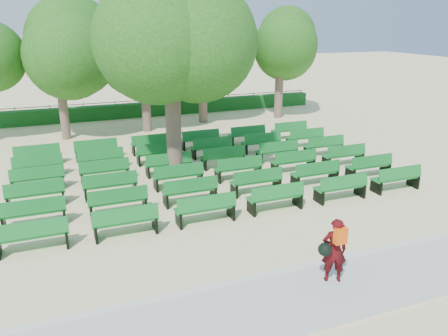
# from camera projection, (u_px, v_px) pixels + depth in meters

# --- Properties ---
(ground) EXTENTS (120.00, 120.00, 0.00)m
(ground) POSITION_uv_depth(u_px,v_px,m) (197.00, 190.00, 16.52)
(ground) COLOR beige
(paving) EXTENTS (30.00, 2.20, 0.06)m
(paving) POSITION_uv_depth(u_px,v_px,m) (297.00, 300.00, 9.97)
(paving) COLOR #BAB9B5
(paving) RESTS_ON ground
(curb) EXTENTS (30.00, 0.12, 0.10)m
(curb) POSITION_uv_depth(u_px,v_px,m) (273.00, 273.00, 10.98)
(curb) COLOR silver
(curb) RESTS_ON ground
(hedge) EXTENTS (26.00, 0.70, 0.90)m
(hedge) POSITION_uv_depth(u_px,v_px,m) (132.00, 110.00, 28.73)
(hedge) COLOR #17591F
(hedge) RESTS_ON ground
(fence) EXTENTS (26.00, 0.10, 1.02)m
(fence) POSITION_uv_depth(u_px,v_px,m) (131.00, 116.00, 29.23)
(fence) COLOR black
(fence) RESTS_ON ground
(tree_line) EXTENTS (21.80, 6.80, 7.04)m
(tree_line) POSITION_uv_depth(u_px,v_px,m) (145.00, 131.00, 25.35)
(tree_line) COLOR #26621A
(tree_line) RESTS_ON ground
(bench_array) EXTENTS (1.92, 0.60, 1.21)m
(bench_array) POSITION_uv_depth(u_px,v_px,m) (203.00, 174.00, 17.88)
(bench_array) COLOR #137028
(bench_array) RESTS_ON ground
(tree_among) EXTENTS (4.61, 4.61, 6.68)m
(tree_among) POSITION_uv_depth(u_px,v_px,m) (171.00, 62.00, 16.69)
(tree_among) COLOR brown
(tree_among) RESTS_ON ground
(person) EXTENTS (0.82, 0.58, 1.64)m
(person) POSITION_uv_depth(u_px,v_px,m) (334.00, 250.00, 10.38)
(person) COLOR #3F090B
(person) RESTS_ON ground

